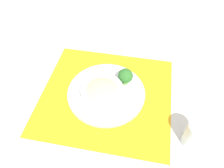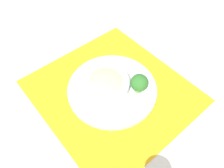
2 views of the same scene
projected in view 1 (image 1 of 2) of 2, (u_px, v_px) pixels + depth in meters
ground_plane at (106, 95)px, 0.86m from camera, size 4.00×4.00×0.00m
placemat at (106, 94)px, 0.86m from camera, size 0.56×0.53×0.00m
plate at (106, 92)px, 0.85m from camera, size 0.30×0.30×0.02m
bowl at (102, 91)px, 0.81m from camera, size 0.16×0.16×0.05m
broccoli_floret at (125, 76)px, 0.84m from camera, size 0.06×0.06×0.07m
carrot_slice_near at (104, 79)px, 0.88m from camera, size 0.04×0.04×0.01m
carrot_slice_middle at (100, 80)px, 0.88m from camera, size 0.04×0.04×0.01m
carrot_slice_far at (96, 82)px, 0.87m from camera, size 0.04×0.04×0.01m
water_glass at (196, 135)px, 0.70m from camera, size 0.07×0.07×0.11m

